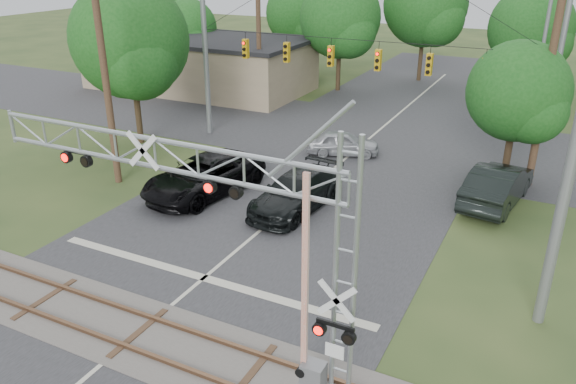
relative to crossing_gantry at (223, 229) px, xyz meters
The scene contains 14 objects.
ground 6.02m from the crossing_gantry, 155.17° to the right, with size 160.00×160.00×0.00m, color #2A3D1C.
road_main 10.17m from the crossing_gantry, 112.92° to the left, with size 14.00×90.00×0.02m, color #29282B.
road_cross 23.10m from the crossing_gantry, 98.99° to the left, with size 90.00×12.00×0.02m, color #29282B.
railroad_track 5.78m from the crossing_gantry, behind, with size 90.00×3.20×0.17m.
crossing_gantry is the anchor object (origin of this frame).
traffic_signal_span 18.59m from the crossing_gantry, 98.15° to the left, with size 19.34×0.36×11.50m.
pickup_black 13.39m from the crossing_gantry, 127.60° to the left, with size 2.96×6.42×1.79m, color black.
car_dark 11.66m from the crossing_gantry, 106.63° to the left, with size 2.29×5.63×1.63m, color black.
sedan_silver 19.20m from the crossing_gantry, 102.18° to the left, with size 1.63×4.06×1.38m, color #97999E.
suv_dark 16.42m from the crossing_gantry, 72.58° to the left, with size 1.96×5.62×1.85m, color black.
commercial_building 35.35m from the crossing_gantry, 126.13° to the left, with size 18.23×9.38×4.25m.
streetlight 26.12m from the crossing_gantry, 78.95° to the left, with size 2.56×0.27×9.59m.
utility_poles 20.55m from the crossing_gantry, 90.12° to the left, with size 23.84×27.20×13.30m.
treeline 31.60m from the crossing_gantry, 97.42° to the left, with size 52.47×31.73×10.03m.
Camera 1 is at (10.37, -8.47, 10.83)m, focal length 35.00 mm.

